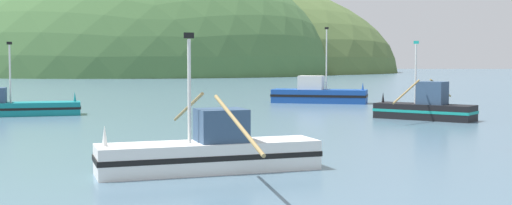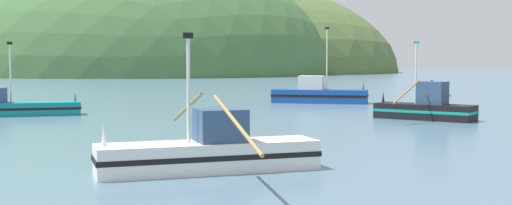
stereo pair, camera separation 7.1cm
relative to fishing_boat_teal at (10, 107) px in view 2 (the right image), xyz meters
name	(u,v)px [view 2 (the right image)]	position (x,y,z in m)	size (l,w,h in m)	color
hill_far_left	(22,71)	(-74.33, 189.83, -0.63)	(176.94, 141.55, 105.03)	#47703D
hill_far_center	(151,72)	(-24.60, 177.87, -0.63)	(167.94, 134.35, 70.27)	#516B38
hill_mid_right	(126,74)	(-24.01, 138.22, -0.63)	(115.36, 92.29, 72.27)	#47703D
fishing_boat_teal	(10,107)	(0.00, 0.00, 0.00)	(9.46, 4.77, 5.19)	#147F84
fishing_boat_white	(210,152)	(16.38, -22.38, 0.07)	(7.97, 10.68, 4.83)	white
fishing_boat_blue	(319,94)	(22.56, 14.77, 0.18)	(9.01, 4.34, 6.92)	#19479E
fishing_boat_black	(426,108)	(28.53, -1.92, 0.14)	(6.51, 8.27, 5.18)	black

